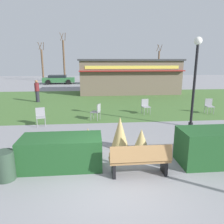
{
  "coord_description": "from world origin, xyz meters",
  "views": [
    {
      "loc": [
        -0.49,
        -4.98,
        3.18
      ],
      "look_at": [
        0.31,
        3.87,
        1.02
      ],
      "focal_mm": 34.42,
      "sensor_mm": 36.0,
      "label": 1
    }
  ],
  "objects_px": {
    "lamppost_mid": "(195,72)",
    "tree_center_bg": "(159,64)",
    "cafe_chair_north": "(145,105)",
    "parked_car_west_slot": "(59,79)",
    "trash_bin": "(5,166)",
    "parked_car_east_slot": "(129,78)",
    "tree_left_bg": "(64,60)",
    "cafe_chair_east": "(209,105)",
    "cafe_chair_center": "(41,115)",
    "person_standing": "(37,91)",
    "parked_car_center_slot": "(97,79)",
    "park_bench": "(140,160)",
    "tree_right_bg": "(42,64)",
    "cafe_chair_west": "(97,111)",
    "food_kiosk": "(129,76)"
  },
  "relations": [
    {
      "from": "lamppost_mid",
      "to": "tree_center_bg",
      "type": "xyz_separation_m",
      "value": [
        6.71,
        27.46,
        -0.13
      ]
    },
    {
      "from": "cafe_chair_north",
      "to": "parked_car_west_slot",
      "type": "relative_size",
      "value": 0.21
    },
    {
      "from": "trash_bin",
      "to": "parked_car_east_slot",
      "type": "relative_size",
      "value": 0.19
    },
    {
      "from": "lamppost_mid",
      "to": "tree_left_bg",
      "type": "xyz_separation_m",
      "value": [
        -9.0,
        24.39,
        0.54
      ]
    },
    {
      "from": "lamppost_mid",
      "to": "trash_bin",
      "type": "xyz_separation_m",
      "value": [
        -7.14,
        -4.14,
        -2.23
      ]
    },
    {
      "from": "cafe_chair_east",
      "to": "lamppost_mid",
      "type": "bearing_deg",
      "value": -132.39
    },
    {
      "from": "cafe_chair_east",
      "to": "cafe_chair_north",
      "type": "bearing_deg",
      "value": 176.58
    },
    {
      "from": "cafe_chair_center",
      "to": "cafe_chair_east",
      "type": "bearing_deg",
      "value": 9.72
    },
    {
      "from": "trash_bin",
      "to": "person_standing",
      "type": "distance_m",
      "value": 11.46
    },
    {
      "from": "cafe_chair_north",
      "to": "parked_car_center_slot",
      "type": "height_order",
      "value": "parked_car_center_slot"
    },
    {
      "from": "cafe_chair_north",
      "to": "tree_center_bg",
      "type": "relative_size",
      "value": 0.16
    },
    {
      "from": "parked_car_center_slot",
      "to": "parked_car_east_slot",
      "type": "relative_size",
      "value": 1.02
    },
    {
      "from": "trash_bin",
      "to": "person_standing",
      "type": "xyz_separation_m",
      "value": [
        -1.85,
        11.3,
        0.46
      ]
    },
    {
      "from": "cafe_chair_north",
      "to": "cafe_chair_center",
      "type": "bearing_deg",
      "value": -161.87
    },
    {
      "from": "park_bench",
      "to": "parked_car_center_slot",
      "type": "height_order",
      "value": "parked_car_center_slot"
    },
    {
      "from": "person_standing",
      "to": "tree_right_bg",
      "type": "xyz_separation_m",
      "value": [
        -3.33,
        17.57,
        1.65
      ]
    },
    {
      "from": "cafe_chair_east",
      "to": "cafe_chair_north",
      "type": "xyz_separation_m",
      "value": [
        -3.87,
        0.23,
        0.0
      ]
    },
    {
      "from": "cafe_chair_west",
      "to": "person_standing",
      "type": "relative_size",
      "value": 0.53
    },
    {
      "from": "cafe_chair_west",
      "to": "cafe_chair_north",
      "type": "distance_m",
      "value": 3.16
    },
    {
      "from": "cafe_chair_north",
      "to": "person_standing",
      "type": "xyz_separation_m",
      "value": [
        -7.4,
        4.43,
        0.33
      ]
    },
    {
      "from": "person_standing",
      "to": "parked_car_east_slot",
      "type": "bearing_deg",
      "value": 162.18
    },
    {
      "from": "parked_car_east_slot",
      "to": "tree_right_bg",
      "type": "height_order",
      "value": "tree_right_bg"
    },
    {
      "from": "tree_center_bg",
      "to": "trash_bin",
      "type": "bearing_deg",
      "value": -113.67
    },
    {
      "from": "cafe_chair_north",
      "to": "parked_car_west_slot",
      "type": "xyz_separation_m",
      "value": [
        -7.71,
        17.44,
        0.12
      ]
    },
    {
      "from": "cafe_chair_east",
      "to": "cafe_chair_center",
      "type": "relative_size",
      "value": 1.0
    },
    {
      "from": "parked_car_west_slot",
      "to": "cafe_chair_north",
      "type": "bearing_deg",
      "value": -66.15
    },
    {
      "from": "park_bench",
      "to": "cafe_chair_north",
      "type": "distance_m",
      "value": 7.24
    },
    {
      "from": "parked_car_west_slot",
      "to": "cafe_chair_center",
      "type": "bearing_deg",
      "value": -84.15
    },
    {
      "from": "cafe_chair_west",
      "to": "parked_car_east_slot",
      "type": "height_order",
      "value": "parked_car_east_slot"
    },
    {
      "from": "park_bench",
      "to": "cafe_chair_east",
      "type": "xyz_separation_m",
      "value": [
        5.74,
        6.76,
        0.05
      ]
    },
    {
      "from": "person_standing",
      "to": "trash_bin",
      "type": "bearing_deg",
      "value": 27.09
    },
    {
      "from": "park_bench",
      "to": "tree_center_bg",
      "type": "height_order",
      "value": "tree_center_bg"
    },
    {
      "from": "park_bench",
      "to": "parked_car_east_slot",
      "type": "relative_size",
      "value": 0.4
    },
    {
      "from": "tree_left_bg",
      "to": "parked_car_west_slot",
      "type": "bearing_deg",
      "value": -94.13
    },
    {
      "from": "lamppost_mid",
      "to": "cafe_chair_west",
      "type": "relative_size",
      "value": 4.7
    },
    {
      "from": "lamppost_mid",
      "to": "person_standing",
      "type": "height_order",
      "value": "lamppost_mid"
    },
    {
      "from": "lamppost_mid",
      "to": "food_kiosk",
      "type": "bearing_deg",
      "value": 95.9
    },
    {
      "from": "parked_car_east_slot",
      "to": "lamppost_mid",
      "type": "bearing_deg",
      "value": -90.91
    },
    {
      "from": "cafe_chair_west",
      "to": "cafe_chair_north",
      "type": "relative_size",
      "value": 1.0
    },
    {
      "from": "food_kiosk",
      "to": "person_standing",
      "type": "height_order",
      "value": "food_kiosk"
    },
    {
      "from": "park_bench",
      "to": "cafe_chair_west",
      "type": "bearing_deg",
      "value": 100.34
    },
    {
      "from": "cafe_chair_west",
      "to": "parked_car_center_slot",
      "type": "bearing_deg",
      "value": 88.89
    },
    {
      "from": "cafe_chair_east",
      "to": "tree_center_bg",
      "type": "height_order",
      "value": "tree_center_bg"
    },
    {
      "from": "tree_left_bg",
      "to": "parked_car_east_slot",
      "type": "bearing_deg",
      "value": -24.38
    },
    {
      "from": "food_kiosk",
      "to": "cafe_chair_center",
      "type": "height_order",
      "value": "food_kiosk"
    },
    {
      "from": "cafe_chair_center",
      "to": "parked_car_west_slot",
      "type": "height_order",
      "value": "parked_car_west_slot"
    },
    {
      "from": "parked_car_west_slot",
      "to": "cafe_chair_east",
      "type": "bearing_deg",
      "value": -56.77
    },
    {
      "from": "parked_car_west_slot",
      "to": "tree_left_bg",
      "type": "xyz_separation_m",
      "value": [
        0.31,
        4.22,
        2.53
      ]
    },
    {
      "from": "lamppost_mid",
      "to": "parked_car_west_slot",
      "type": "xyz_separation_m",
      "value": [
        -9.3,
        20.16,
        -1.99
      ]
    },
    {
      "from": "parked_car_west_slot",
      "to": "tree_right_bg",
      "type": "distance_m",
      "value": 5.78
    }
  ]
}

